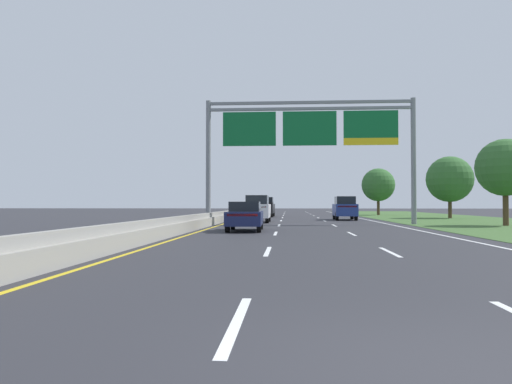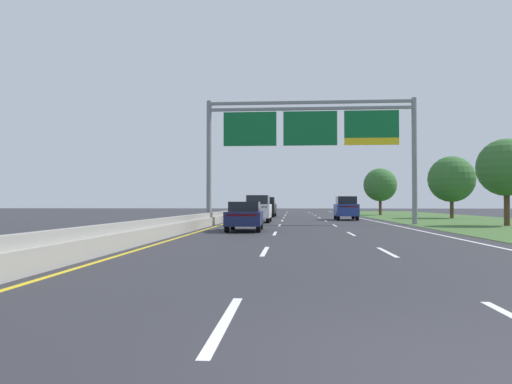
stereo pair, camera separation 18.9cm
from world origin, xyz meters
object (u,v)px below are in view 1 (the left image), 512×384
at_px(pickup_truck_black, 265,207).
at_px(roadside_tree_mid, 505,168).
at_px(roadside_tree_distant, 378,185).
at_px(car_blue_right_lane_suv, 345,208).
at_px(overhead_sign_gantry, 310,135).
at_px(roadside_tree_far, 450,179).
at_px(car_white_left_lane_suv, 258,208).
at_px(car_navy_left_lane_sedan, 245,216).

bearing_deg(pickup_truck_black, roadside_tree_mid, -140.49).
bearing_deg(pickup_truck_black, roadside_tree_distant, -57.41).
xyz_separation_m(pickup_truck_black, roadside_tree_distant, (14.07, 8.60, 2.79)).
distance_m(car_blue_right_lane_suv, roadside_tree_distant, 19.90).
height_order(overhead_sign_gantry, roadside_tree_far, overhead_sign_gantry).
height_order(car_blue_right_lane_suv, car_white_left_lane_suv, same).
xyz_separation_m(overhead_sign_gantry, car_navy_left_lane_sedan, (-3.84, -8.97, -5.61)).
relative_size(pickup_truck_black, car_white_left_lane_suv, 1.16).
relative_size(pickup_truck_black, roadside_tree_mid, 0.95).
xyz_separation_m(car_blue_right_lane_suv, roadside_tree_distant, (6.37, 18.65, 2.76)).
height_order(car_white_left_lane_suv, roadside_tree_mid, roadside_tree_mid).
height_order(overhead_sign_gantry, pickup_truck_black, overhead_sign_gantry).
height_order(pickup_truck_black, car_blue_right_lane_suv, pickup_truck_black).
height_order(car_blue_right_lane_suv, roadside_tree_far, roadside_tree_far).
bearing_deg(car_navy_left_lane_sedan, car_white_left_lane_suv, -0.82).
relative_size(car_navy_left_lane_sedan, roadside_tree_distant, 0.74).
bearing_deg(car_navy_left_lane_sedan, car_blue_right_lane_suv, -23.26).
bearing_deg(roadside_tree_mid, roadside_tree_far, 83.83).
bearing_deg(overhead_sign_gantry, car_navy_left_lane_sedan, -113.19).
distance_m(pickup_truck_black, car_blue_right_lane_suv, 12.66).
relative_size(pickup_truck_black, roadside_tree_distant, 0.91).
xyz_separation_m(pickup_truck_black, roadside_tree_far, (18.72, -4.64, 2.83)).
distance_m(car_navy_left_lane_sedan, roadside_tree_far, 30.18).
bearing_deg(roadside_tree_far, car_blue_right_lane_suv, -153.85).
bearing_deg(car_blue_right_lane_suv, car_navy_left_lane_sedan, 159.06).
bearing_deg(roadside_tree_mid, car_blue_right_lane_suv, 129.15).
distance_m(roadside_tree_mid, roadside_tree_distant, 30.10).
bearing_deg(overhead_sign_gantry, car_white_left_lane_suv, 141.27).
height_order(overhead_sign_gantry, roadside_tree_distant, overhead_sign_gantry).
relative_size(car_blue_right_lane_suv, roadside_tree_distant, 0.79).
xyz_separation_m(roadside_tree_mid, roadside_tree_distant, (-2.85, 29.97, 0.02)).
height_order(pickup_truck_black, roadside_tree_mid, roadside_tree_mid).
bearing_deg(pickup_truck_black, overhead_sign_gantry, -166.75).
height_order(car_navy_left_lane_sedan, roadside_tree_far, roadside_tree_far).
distance_m(overhead_sign_gantry, roadside_tree_mid, 13.17).
relative_size(car_blue_right_lane_suv, roadside_tree_far, 0.76).
relative_size(overhead_sign_gantry, car_white_left_lane_suv, 3.20).
xyz_separation_m(overhead_sign_gantry, car_blue_right_lane_suv, (3.54, 9.33, -5.33)).
bearing_deg(car_white_left_lane_suv, roadside_tree_mid, -107.03).
relative_size(pickup_truck_black, car_navy_left_lane_sedan, 1.23).
bearing_deg(roadside_tree_far, car_white_left_lane_suv, -147.95).
height_order(pickup_truck_black, roadside_tree_distant, roadside_tree_distant).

